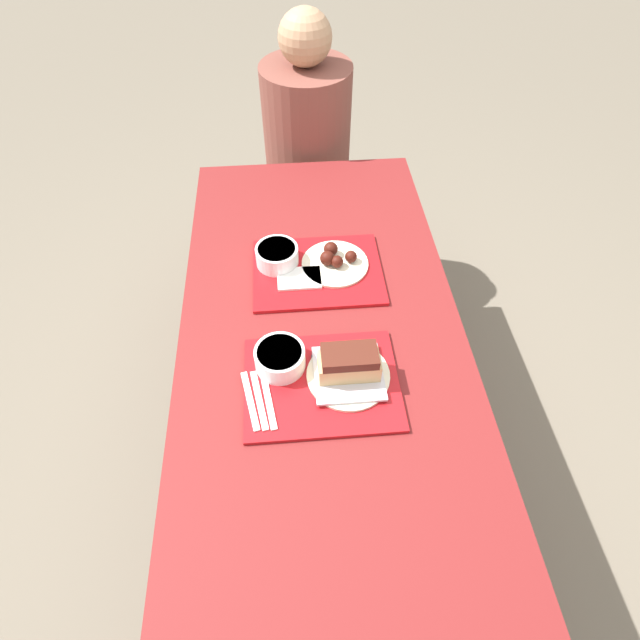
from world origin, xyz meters
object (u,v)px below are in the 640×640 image
wings_plate_far (335,260)px  bowl_coleslaw_far (277,255)px  tray_near (322,383)px  bowl_coleslaw_near (280,358)px  brisket_sandwich_plate (349,367)px  person_seated_across (307,126)px  tray_far (318,272)px

wings_plate_far → bowl_coleslaw_far: bearing=173.7°
tray_near → bowl_coleslaw_near: bowl_coleslaw_near is taller
brisket_sandwich_plate → wings_plate_far: size_ratio=1.04×
person_seated_across → bowl_coleslaw_far: bearing=-100.3°
tray_near → bowl_coleslaw_far: bowl_coleslaw_far is taller
tray_far → wings_plate_far: bearing=23.4°
tray_far → wings_plate_far: size_ratio=1.91×
tray_near → person_seated_across: size_ratio=0.53×
bowl_coleslaw_near → brisket_sandwich_plate: (0.17, -0.05, 0.00)m
brisket_sandwich_plate → wings_plate_far: (0.01, 0.41, -0.02)m
bowl_coleslaw_near → bowl_coleslaw_far: bearing=89.6°
bowl_coleslaw_far → wings_plate_far: (0.17, -0.02, -0.02)m
bowl_coleslaw_near → bowl_coleslaw_far: same height
bowl_coleslaw_far → tray_near: bearing=-77.5°
bowl_coleslaw_near → brisket_sandwich_plate: 0.18m
tray_near → person_seated_across: person_seated_across is taller
bowl_coleslaw_near → wings_plate_far: bowl_coleslaw_near is taller
brisket_sandwich_plate → bowl_coleslaw_far: brisket_sandwich_plate is taller
tray_far → person_seated_across: (0.02, 0.82, 0.02)m
tray_far → bowl_coleslaw_near: bearing=-109.9°
brisket_sandwich_plate → tray_far: bearing=97.0°
tray_far → bowl_coleslaw_near: (-0.12, -0.34, 0.04)m
tray_near → tray_far: 0.40m
brisket_sandwich_plate → wings_plate_far: 0.41m
bowl_coleslaw_near → wings_plate_far: bearing=64.0°
bowl_coleslaw_far → wings_plate_far: bearing=-6.3°
tray_far → bowl_coleslaw_far: (-0.12, 0.04, 0.04)m
person_seated_across → brisket_sandwich_plate: bearing=-88.8°
bowl_coleslaw_near → person_seated_across: person_seated_across is taller
brisket_sandwich_plate → person_seated_across: 1.21m
tray_far → brisket_sandwich_plate: 0.39m
bowl_coleslaw_near → bowl_coleslaw_far: 0.38m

